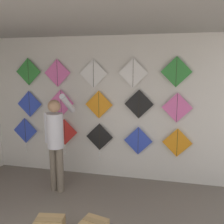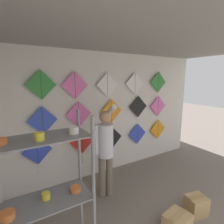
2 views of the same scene
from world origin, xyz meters
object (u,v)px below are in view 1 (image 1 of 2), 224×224
object	(u,v)px
kite_5	(29,104)
kite_2	(99,139)
kite_6	(61,103)
kite_7	(99,105)
kite_0	(25,132)
kite_3	(138,141)
kite_11	(57,73)
kite_8	(139,104)
kite_10	(28,72)
kite_14	(176,72)
kite_9	(177,108)
kite_1	(65,134)
kite_4	(177,143)
kite_13	(133,73)
kite_12	(93,74)
shopkeeper	(56,137)

from	to	relation	value
kite_5	kite_2	bearing A→B (deg)	-0.04
kite_6	kite_7	bearing A→B (deg)	0.00
kite_0	kite_3	distance (m)	2.44
kite_3	kite_7	world-z (taller)	kite_7
kite_2	kite_11	bearing A→B (deg)	179.93
kite_8	kite_6	bearing A→B (deg)	180.00
kite_0	kite_7	bearing A→B (deg)	0.03
kite_10	kite_14	size ratio (longest dim) A/B	1.00
kite_9	kite_11	world-z (taller)	kite_11
kite_6	kite_3	bearing A→B (deg)	0.00
kite_1	kite_4	world-z (taller)	kite_1
kite_2	kite_5	bearing A→B (deg)	179.96
kite_10	kite_6	bearing A→B (deg)	0.00
kite_2	kite_7	bearing A→B (deg)	171.95
kite_10	kite_13	world-z (taller)	kite_10
kite_2	kite_4	xyz separation A→B (m)	(1.51, 0.00, 0.02)
kite_3	kite_4	size ratio (longest dim) A/B	1.00
kite_12	kite_9	bearing A→B (deg)	0.00
kite_11	shopkeeper	bearing A→B (deg)	-69.74
kite_2	kite_8	xyz separation A→B (m)	(0.78, 0.00, 0.73)
kite_2	kite_3	size ratio (longest dim) A/B	1.38
kite_4	kite_7	bearing A→B (deg)	180.00
shopkeeper	kite_12	size ratio (longest dim) A/B	3.21
shopkeeper	kite_13	xyz separation A→B (m)	(1.24, 0.75, 1.10)
kite_0	kite_9	xyz separation A→B (m)	(3.14, 0.00, 0.66)
kite_10	kite_1	bearing A→B (deg)	-0.08
kite_4	kite_1	bearing A→B (deg)	-179.97
kite_2	kite_10	xyz separation A→B (m)	(-1.50, 0.00, 1.32)
kite_9	kite_14	size ratio (longest dim) A/B	1.00
kite_8	shopkeeper	bearing A→B (deg)	-151.29
kite_1	kite_2	size ratio (longest dim) A/B	1.00
kite_9	kite_11	size ratio (longest dim) A/B	1.00
kite_13	kite_3	bearing A→B (deg)	0.00
kite_4	kite_9	world-z (taller)	kite_9
shopkeeper	kite_11	size ratio (longest dim) A/B	3.21
kite_7	kite_14	world-z (taller)	kite_14
kite_0	kite_12	world-z (taller)	kite_12
kite_3	kite_11	world-z (taller)	kite_11
kite_8	kite_11	world-z (taller)	kite_11
kite_13	kite_14	bearing A→B (deg)	0.00
kite_4	kite_9	bearing A→B (deg)	180.00
kite_3	kite_6	bearing A→B (deg)	180.00
kite_3	kite_9	distance (m)	0.97
kite_14	kite_4	bearing A→B (deg)	0.00
kite_5	kite_11	world-z (taller)	kite_11
kite_13	kite_0	bearing A→B (deg)	-179.98
kite_14	kite_5	bearing A→B (deg)	180.00
kite_7	kite_1	bearing A→B (deg)	-179.92
kite_0	kite_3	world-z (taller)	kite_0
kite_12	kite_13	xyz separation A→B (m)	(0.77, 0.00, 0.02)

